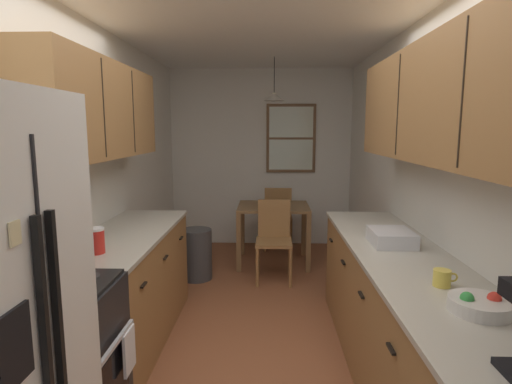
# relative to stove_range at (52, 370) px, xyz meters

# --- Properties ---
(ground_plane) EXTENTS (12.00, 12.00, 0.00)m
(ground_plane) POSITION_rel_stove_range_xyz_m (0.99, 1.51, -0.47)
(ground_plane) COLOR brown
(wall_left) EXTENTS (0.10, 9.00, 2.55)m
(wall_left) POSITION_rel_stove_range_xyz_m (-0.36, 1.51, 0.80)
(wall_left) COLOR silver
(wall_left) RESTS_ON ground
(wall_right) EXTENTS (0.10, 9.00, 2.55)m
(wall_right) POSITION_rel_stove_range_xyz_m (2.34, 1.51, 0.80)
(wall_right) COLOR silver
(wall_right) RESTS_ON ground
(wall_back) EXTENTS (4.40, 0.10, 2.55)m
(wall_back) POSITION_rel_stove_range_xyz_m (0.99, 4.16, 0.80)
(wall_back) COLOR silver
(wall_back) RESTS_ON ground
(ceiling_slab) EXTENTS (4.40, 9.00, 0.08)m
(ceiling_slab) POSITION_rel_stove_range_xyz_m (0.99, 1.51, 2.12)
(ceiling_slab) COLOR white
(stove_range) EXTENTS (0.66, 0.61, 1.10)m
(stove_range) POSITION_rel_stove_range_xyz_m (0.00, 0.00, 0.00)
(stove_range) COLOR black
(stove_range) RESTS_ON ground
(microwave_over_range) EXTENTS (0.39, 0.63, 0.32)m
(microwave_over_range) POSITION_rel_stove_range_xyz_m (-0.11, 0.00, 1.15)
(microwave_over_range) COLOR white
(counter_left) EXTENTS (0.64, 1.77, 0.90)m
(counter_left) POSITION_rel_stove_range_xyz_m (-0.01, 1.19, -0.02)
(counter_left) COLOR olive
(counter_left) RESTS_ON ground
(upper_cabinets_left) EXTENTS (0.33, 1.85, 0.70)m
(upper_cabinets_left) POSITION_rel_stove_range_xyz_m (-0.15, 1.14, 1.37)
(upper_cabinets_left) COLOR olive
(counter_right) EXTENTS (0.64, 3.15, 0.90)m
(counter_right) POSITION_rel_stove_range_xyz_m (1.99, 0.49, -0.02)
(counter_right) COLOR olive
(counter_right) RESTS_ON ground
(upper_cabinets_right) EXTENTS (0.33, 2.83, 0.72)m
(upper_cabinets_right) POSITION_rel_stove_range_xyz_m (2.13, 0.44, 1.39)
(upper_cabinets_right) COLOR olive
(dining_table) EXTENTS (0.88, 0.74, 0.75)m
(dining_table) POSITION_rel_stove_range_xyz_m (1.17, 3.20, 0.15)
(dining_table) COLOR brown
(dining_table) RESTS_ON ground
(dining_chair_near) EXTENTS (0.41, 0.41, 0.90)m
(dining_chair_near) POSITION_rel_stove_range_xyz_m (1.18, 2.62, 0.03)
(dining_chair_near) COLOR olive
(dining_chair_near) RESTS_ON ground
(dining_chair_far) EXTENTS (0.40, 0.40, 0.90)m
(dining_chair_far) POSITION_rel_stove_range_xyz_m (1.24, 3.78, 0.03)
(dining_chair_far) COLOR olive
(dining_chair_far) RESTS_ON ground
(pendant_light) EXTENTS (0.25, 0.25, 0.52)m
(pendant_light) POSITION_rel_stove_range_xyz_m (1.17, 3.20, 1.61)
(pendant_light) COLOR black
(back_window) EXTENTS (0.71, 0.05, 0.98)m
(back_window) POSITION_rel_stove_range_xyz_m (1.43, 4.09, 1.09)
(back_window) COLOR brown
(trash_bin) EXTENTS (0.35, 0.35, 0.58)m
(trash_bin) POSITION_rel_stove_range_xyz_m (0.29, 2.60, -0.18)
(trash_bin) COLOR #3F3F42
(trash_bin) RESTS_ON ground
(storage_canister) EXTENTS (0.11, 0.11, 0.17)m
(storage_canister) POSITION_rel_stove_range_xyz_m (-0.01, 0.64, 0.51)
(storage_canister) COLOR red
(storage_canister) RESTS_ON counter_left
(dish_towel) EXTENTS (0.02, 0.16, 0.24)m
(dish_towel) POSITION_rel_stove_range_xyz_m (0.35, 0.15, 0.03)
(dish_towel) COLOR white
(mug_by_coffeemaker) EXTENTS (0.13, 0.09, 0.09)m
(mug_by_coffeemaker) POSITION_rel_stove_range_xyz_m (2.01, 0.13, 0.47)
(mug_by_coffeemaker) COLOR #E5CC4C
(mug_by_coffeemaker) RESTS_ON counter_right
(fruit_bowl) EXTENTS (0.27, 0.27, 0.09)m
(fruit_bowl) POSITION_rel_stove_range_xyz_m (2.05, -0.17, 0.46)
(fruit_bowl) COLOR silver
(fruit_bowl) RESTS_ON counter_right
(dish_rack) EXTENTS (0.28, 0.34, 0.10)m
(dish_rack) POSITION_rel_stove_range_xyz_m (1.98, 0.92, 0.48)
(dish_rack) COLOR silver
(dish_rack) RESTS_ON counter_right
(table_serving_bowl) EXTENTS (0.20, 0.20, 0.06)m
(table_serving_bowl) POSITION_rel_stove_range_xyz_m (1.08, 3.17, 0.30)
(table_serving_bowl) COLOR #E0D14C
(table_serving_bowl) RESTS_ON dining_table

